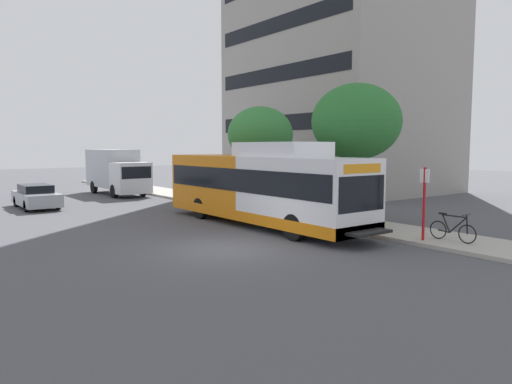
% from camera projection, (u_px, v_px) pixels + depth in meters
% --- Properties ---
extents(ground_plane, '(120.00, 120.00, 0.00)m').
position_uv_depth(ground_plane, '(134.00, 220.00, 22.45)').
color(ground_plane, '#4C4C51').
extents(sidewalk_curb, '(3.00, 56.00, 0.14)m').
position_uv_depth(sidewalk_curb, '(275.00, 211.00, 25.06)').
color(sidewalk_curb, '#A8A399').
rests_on(sidewalk_curb, ground).
extents(transit_bus, '(2.58, 12.25, 3.65)m').
position_uv_depth(transit_bus, '(261.00, 187.00, 20.83)').
color(transit_bus, white).
rests_on(transit_bus, ground).
extents(bus_stop_sign_pole, '(0.10, 0.36, 2.60)m').
position_uv_depth(bus_stop_sign_pole, '(424.00, 198.00, 16.77)').
color(bus_stop_sign_pole, red).
rests_on(bus_stop_sign_pole, sidewalk_curb).
extents(bicycle_parked, '(0.52, 1.76, 1.02)m').
position_uv_depth(bicycle_parked, '(453.00, 229.00, 16.68)').
color(bicycle_parked, black).
rests_on(bicycle_parked, sidewalk_curb).
extents(street_tree_near_stop, '(4.04, 4.04, 6.17)m').
position_uv_depth(street_tree_near_stop, '(356.00, 122.00, 21.42)').
color(street_tree_near_stop, '#4C3823').
rests_on(street_tree_near_stop, sidewalk_curb).
extents(street_tree_mid_block, '(3.77, 3.77, 5.63)m').
position_uv_depth(street_tree_mid_block, '(260.00, 135.00, 27.32)').
color(street_tree_mid_block, '#4C3823').
rests_on(street_tree_mid_block, sidewalk_curb).
extents(parked_car_far_lane, '(1.80, 4.50, 1.33)m').
position_uv_depth(parked_car_far_lane, '(36.00, 196.00, 26.77)').
color(parked_car_far_lane, '#93999E').
rests_on(parked_car_far_lane, ground).
extents(box_truck_background, '(2.32, 7.01, 3.25)m').
position_uv_depth(box_truck_background, '(116.00, 171.00, 34.37)').
color(box_truck_background, silver).
rests_on(box_truck_background, ground).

